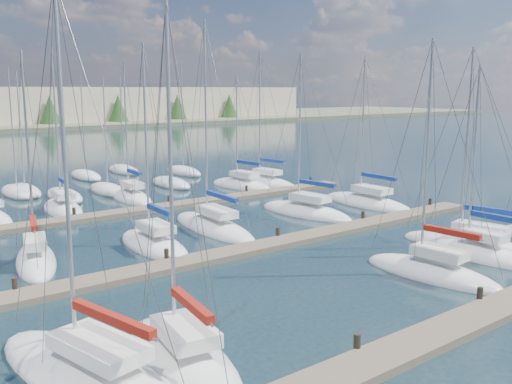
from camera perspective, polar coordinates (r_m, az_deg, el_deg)
ground at (r=73.10m, az=-22.70°, el=2.00°), size 400.00×400.00×0.00m
dock_near at (r=24.09m, az=18.24°, el=-13.14°), size 44.00×1.93×1.10m
dock_mid at (r=33.37m, az=-2.13°, el=-6.02°), size 44.00×1.93×1.10m
dock_far at (r=45.16m, az=-12.56°, el=-1.94°), size 44.00×1.93×1.10m
sailboat_q at (r=55.95m, az=-1.44°, el=0.66°), size 3.71×8.18×11.57m
sailboat_l at (r=44.12m, az=4.99°, el=-1.99°), size 3.84×8.90×13.03m
sailboat_r at (r=57.65m, az=0.86°, el=0.96°), size 3.29×8.77×14.00m
sailboat_d at (r=30.95m, az=17.16°, el=-7.74°), size 3.04×7.86×12.71m
sailboat_p at (r=51.02m, az=-12.35°, el=-0.50°), size 3.13×7.60×12.73m
sailboat_m at (r=48.35m, az=11.06°, el=-1.06°), size 3.18×9.40×12.86m
sailboat_f at (r=36.89m, az=20.84°, el=-5.07°), size 4.07×9.13×12.64m
sailboat_c at (r=21.02m, az=-7.40°, el=-16.18°), size 4.10×8.19×13.13m
sailboat_k at (r=39.23m, az=-4.30°, el=-3.51°), size 3.39×10.02×14.75m
sailboat_j at (r=35.35m, az=-10.18°, el=-5.20°), size 3.10×7.79×12.96m
sailboat_i at (r=33.87m, az=-21.14°, el=-6.41°), size 3.93×7.67×12.31m
sailboat_b at (r=20.53m, az=-16.11°, el=-17.24°), size 5.22×10.46×13.57m
sailboat_e at (r=35.25m, az=21.22°, el=-5.78°), size 2.34×7.12×11.57m
sailboat_o at (r=47.61m, az=-18.74°, el=-1.57°), size 3.38×7.33×13.42m
distant_boats at (r=56.43m, az=-22.58°, el=0.07°), size 36.93×20.75×13.30m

